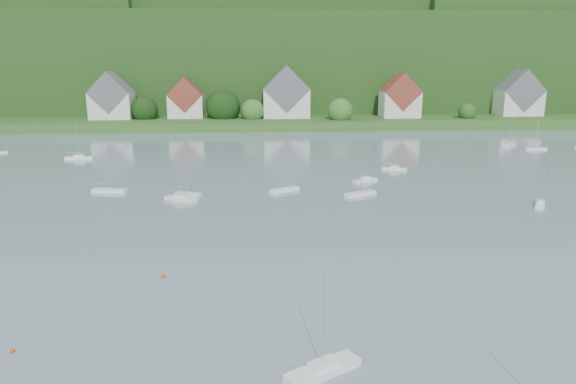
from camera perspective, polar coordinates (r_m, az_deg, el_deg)
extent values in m
cube|color=#2A521E|center=(199.88, -1.84, 8.02)|extent=(600.00, 60.00, 3.00)
cube|color=#1A3912|center=(273.77, -2.32, 13.53)|extent=(620.00, 160.00, 40.00)
cube|color=#1A3912|center=(269.20, -0.11, 15.23)|extent=(240.00, 130.00, 60.00)
sphere|color=#326023|center=(183.36, -3.86, 8.76)|extent=(8.19, 8.19, 8.19)
sphere|color=#326023|center=(191.34, -17.64, 8.20)|extent=(6.49, 6.49, 6.49)
sphere|color=#326023|center=(198.42, 12.05, 9.26)|extent=(12.16, 12.16, 12.16)
sphere|color=#326023|center=(181.64, 5.68, 8.73)|extent=(8.73, 8.73, 8.73)
sphere|color=black|center=(189.25, -15.28, 8.58)|extent=(9.32, 9.32, 9.32)
sphere|color=#194B16|center=(195.47, 18.83, 8.19)|extent=(6.24, 6.24, 6.24)
sphere|color=black|center=(215.91, 22.94, 8.49)|extent=(8.16, 8.16, 8.16)
sphere|color=black|center=(186.08, -7.04, 9.14)|extent=(11.92, 11.92, 11.92)
sphere|color=#326023|center=(279.23, 20.00, 18.63)|extent=(14.97, 14.97, 14.97)
sphere|color=#194B16|center=(269.23, 15.69, 18.94)|extent=(9.78, 9.78, 9.78)
sphere|color=#194B16|center=(283.76, 24.04, 18.09)|extent=(12.02, 12.02, 12.02)
sphere|color=#326023|center=(268.40, 20.67, 18.59)|extent=(9.48, 9.48, 9.48)
sphere|color=#194B16|center=(263.85, -11.48, 18.06)|extent=(12.01, 12.01, 12.01)
sphere|color=black|center=(280.76, 23.96, 17.03)|extent=(15.08, 15.08, 15.08)
sphere|color=#326023|center=(290.70, 20.63, 17.21)|extent=(15.99, 15.99, 15.99)
sphere|color=black|center=(271.67, -3.18, 18.32)|extent=(15.72, 15.72, 15.72)
sphere|color=#194B16|center=(267.82, 0.11, 18.20)|extent=(10.54, 10.54, 10.54)
cube|color=beige|center=(192.80, -18.52, 8.89)|extent=(14.00, 10.00, 9.00)
cube|color=#5B5A62|center=(192.50, -18.62, 10.22)|extent=(14.00, 10.40, 14.00)
cube|color=beige|center=(189.94, -10.96, 9.13)|extent=(12.00, 9.00, 8.00)
cube|color=brown|center=(189.66, -11.02, 10.33)|extent=(12.00, 9.36, 12.00)
cube|color=beige|center=(187.55, -0.20, 9.63)|extent=(16.00, 11.00, 10.00)
cube|color=#5B5A62|center=(187.23, -0.20, 11.15)|extent=(16.00, 11.44, 16.00)
cube|color=beige|center=(192.04, 12.00, 9.28)|extent=(13.00, 10.00, 9.00)
cube|color=brown|center=(191.74, 12.07, 10.62)|extent=(13.00, 10.40, 13.00)
cube|color=beige|center=(211.97, 23.67, 8.84)|extent=(15.00, 10.00, 9.00)
cube|color=#5B5A62|center=(211.70, 23.79, 10.05)|extent=(15.00, 10.40, 15.00)
cube|color=white|center=(41.04, 3.79, -18.69)|extent=(6.10, 4.64, 0.61)
cube|color=white|center=(40.74, 3.80, -18.04)|extent=(2.45, 2.13, 0.50)
cylinder|color=silver|center=(38.97, 3.89, -13.59)|extent=(0.10, 0.10, 7.63)
cylinder|color=silver|center=(39.92, 2.74, -17.66)|extent=(2.91, 1.82, 0.08)
sphere|color=#D44806|center=(58.44, -13.35, -8.98)|extent=(0.46, 0.46, 0.46)
sphere|color=#D44806|center=(48.81, -27.69, -15.12)|extent=(0.38, 0.38, 0.38)
cube|color=white|center=(91.02, 7.84, -0.19)|extent=(5.99, 4.33, 0.59)
cylinder|color=silver|center=(90.13, 7.92, 2.28)|extent=(0.10, 0.10, 7.42)
cylinder|color=silver|center=(90.18, 7.43, 0.47)|extent=(2.89, 1.65, 0.08)
cube|color=white|center=(132.70, -21.65, 3.45)|extent=(6.49, 1.95, 0.65)
cube|color=white|center=(132.60, -21.68, 3.69)|extent=(2.28, 1.31, 0.50)
cylinder|color=silver|center=(132.04, -21.82, 5.30)|extent=(0.10, 0.10, 8.06)
cylinder|color=silver|center=(132.79, -22.10, 3.95)|extent=(3.55, 0.16, 0.08)
cube|color=white|center=(154.12, 22.89, 4.68)|extent=(5.42, 5.67, 0.61)
cylinder|color=silver|center=(153.58, 23.04, 6.20)|extent=(0.10, 0.10, 7.67)
cylinder|color=silver|center=(153.08, 22.83, 5.08)|extent=(2.35, 2.53, 0.08)
cube|color=white|center=(92.99, 25.66, -1.21)|extent=(3.51, 4.71, 0.47)
cube|color=white|center=(92.88, 25.69, -0.92)|extent=(1.63, 1.88, 0.50)
cylinder|color=silver|center=(92.29, 25.87, 0.69)|extent=(0.10, 0.10, 5.86)
cylinder|color=silver|center=(92.04, 25.72, -0.63)|extent=(1.38, 2.26, 0.08)
cube|color=white|center=(91.95, -10.77, -0.20)|extent=(4.77, 3.12, 0.46)
cylinder|color=silver|center=(91.24, -10.86, 1.71)|extent=(0.10, 0.10, 5.81)
cylinder|color=silver|center=(92.05, -11.18, 0.52)|extent=(2.36, 1.14, 0.08)
cube|color=white|center=(92.91, -0.40, 0.23)|extent=(5.61, 4.16, 0.56)
cylinder|color=silver|center=(92.08, -0.41, 2.51)|extent=(0.10, 0.10, 6.98)
cylinder|color=silver|center=(92.19, -0.84, 0.87)|extent=(2.70, 1.61, 0.08)
cube|color=white|center=(101.46, 8.35, 1.25)|extent=(5.21, 3.64, 0.51)
cube|color=white|center=(101.35, 8.36, 1.53)|extent=(2.05, 1.72, 0.50)
cylinder|color=silver|center=(100.75, 8.42, 3.17)|extent=(0.10, 0.10, 6.41)
cylinder|color=silver|center=(100.73, 8.03, 1.84)|extent=(2.54, 1.37, 0.08)
cube|color=white|center=(97.51, -18.74, 0.15)|extent=(6.34, 2.91, 0.61)
cylinder|color=silver|center=(96.65, -18.93, 2.53)|extent=(0.10, 0.10, 7.64)
cylinder|color=silver|center=(97.66, -19.28, 0.85)|extent=(3.31, 0.76, 0.08)
cube|color=white|center=(88.50, -11.53, -0.76)|extent=(5.81, 4.55, 0.59)
cube|color=white|center=(88.37, -11.54, -0.42)|extent=(2.34, 2.08, 0.50)
cylinder|color=silver|center=(87.60, -11.65, 1.74)|extent=(0.10, 0.10, 7.32)
cylinder|color=silver|center=(88.78, -11.99, 0.06)|extent=(2.75, 1.81, 0.08)
cube|color=white|center=(150.88, 25.21, 4.26)|extent=(5.78, 1.91, 0.57)
cylinder|color=silver|center=(150.36, 25.36, 5.70)|extent=(0.10, 0.10, 7.12)
cylinder|color=silver|center=(150.26, 24.98, 4.70)|extent=(3.13, 0.25, 0.08)
cube|color=white|center=(113.19, 11.47, 2.45)|extent=(5.37, 3.09, 0.52)
cube|color=white|center=(113.09, 11.48, 2.70)|extent=(2.05, 1.56, 0.50)
cylinder|color=silver|center=(112.55, 11.56, 4.19)|extent=(0.10, 0.10, 6.48)
cylinder|color=silver|center=(113.03, 11.11, 3.05)|extent=(2.72, 1.02, 0.08)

